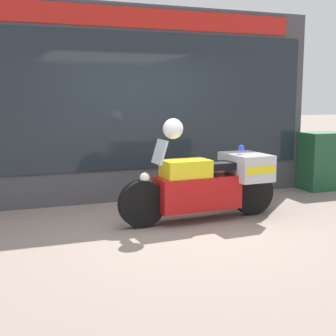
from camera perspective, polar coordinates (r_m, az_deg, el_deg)
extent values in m
plane|color=gray|center=(6.36, 0.58, -7.34)|extent=(60.00, 60.00, 0.00)
cube|color=#424247|center=(8.01, -4.61, 7.73)|extent=(6.64, 0.40, 3.24)
cube|color=#1E262D|center=(7.91, -1.69, 8.10)|extent=(5.64, 0.02, 2.24)
cube|color=red|center=(8.00, -1.73, 17.75)|extent=(5.07, 0.03, 0.32)
cube|color=slate|center=(8.25, -2.42, -1.64)|extent=(5.42, 0.30, 0.55)
cube|color=silver|center=(8.27, -2.76, 4.37)|extent=(5.42, 0.02, 1.20)
cube|color=beige|center=(8.11, -2.48, 8.49)|extent=(5.42, 0.30, 0.02)
cube|color=#195623|center=(7.73, -16.33, 8.43)|extent=(0.18, 0.04, 0.06)
cube|color=#C68E19|center=(7.94, -6.95, 8.71)|extent=(0.18, 0.04, 0.06)
cube|color=maroon|center=(8.33, 1.76, 8.78)|extent=(0.18, 0.04, 0.06)
cube|color=black|center=(8.90, 9.52, 8.67)|extent=(0.18, 0.04, 0.06)
cube|color=white|center=(7.82, -11.21, 0.67)|extent=(0.19, 0.02, 0.27)
cube|color=#2866B7|center=(8.60, 5.81, 1.52)|extent=(0.19, 0.03, 0.27)
cylinder|color=black|center=(6.35, -3.20, -4.38)|extent=(0.65, 0.17, 0.65)
cylinder|color=black|center=(7.13, 10.28, -3.04)|extent=(0.65, 0.17, 0.65)
cube|color=#B71414|center=(6.65, 3.61, -2.99)|extent=(1.22, 0.51, 0.47)
cube|color=yellow|center=(6.51, 2.18, -0.19)|extent=(0.67, 0.44, 0.27)
cube|color=black|center=(6.71, 5.72, 0.27)|extent=(0.71, 0.38, 0.10)
cube|color=#B7B7BC|center=(6.99, 9.47, 0.19)|extent=(0.56, 0.80, 0.38)
cube|color=yellow|center=(6.99, 9.47, 0.19)|extent=(0.51, 0.80, 0.11)
cube|color=#B2BCC6|center=(6.32, -1.02, 1.97)|extent=(0.14, 0.33, 0.33)
sphere|color=white|center=(6.29, -2.86, -1.20)|extent=(0.14, 0.14, 0.14)
sphere|color=blue|center=(6.90, 8.92, 2.45)|extent=(0.09, 0.09, 0.09)
cube|color=#1E4C2D|center=(9.40, 18.70, 0.84)|extent=(0.96, 0.53, 1.09)
sphere|color=white|center=(6.36, 0.61, 4.80)|extent=(0.28, 0.28, 0.28)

